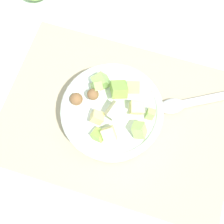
{
  "coord_description": "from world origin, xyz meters",
  "views": [
    {
      "loc": [
        -0.05,
        0.2,
        0.64
      ],
      "look_at": [
        0.01,
        0.01,
        0.06
      ],
      "focal_mm": 47.71,
      "sensor_mm": 36.0,
      "label": 1
    }
  ],
  "objects": [
    {
      "name": "serving_spoon",
      "position": [
        -0.14,
        -0.08,
        0.01
      ],
      "size": [
        0.19,
        0.13,
        0.01
      ],
      "color": "#B7B7BC",
      "rests_on": "placemat"
    },
    {
      "name": "salad_bowl",
      "position": [
        0.01,
        0.01,
        0.05
      ],
      "size": [
        0.21,
        0.21,
        0.12
      ],
      "color": "white",
      "rests_on": "placemat"
    },
    {
      "name": "ground_plane",
      "position": [
        0.0,
        0.0,
        0.0
      ],
      "size": [
        2.4,
        2.4,
        0.0
      ],
      "primitive_type": "plane",
      "color": "silver"
    },
    {
      "name": "placemat",
      "position": [
        0.0,
        0.0,
        0.0
      ],
      "size": [
        0.52,
        0.37,
        0.01
      ],
      "primitive_type": "cube",
      "color": "tan",
      "rests_on": "ground_plane"
    }
  ]
}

